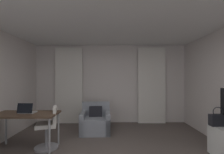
{
  "coord_description": "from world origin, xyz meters",
  "views": [
    {
      "loc": [
        0.06,
        -2.49,
        1.5
      ],
      "look_at": [
        0.05,
        1.51,
        1.52
      ],
      "focal_mm": 26.08,
      "sensor_mm": 36.0,
      "label": 1
    }
  ],
  "objects_px": {
    "desk_chair": "(49,130)",
    "handbag_primary": "(218,120)",
    "armchair": "(96,122)",
    "laptop": "(27,111)",
    "desk": "(26,116)"
  },
  "relations": [
    {
      "from": "desk_chair",
      "to": "handbag_primary",
      "type": "distance_m",
      "value": 3.44
    },
    {
      "from": "desk_chair",
      "to": "armchair",
      "type": "bearing_deg",
      "value": 48.86
    },
    {
      "from": "desk_chair",
      "to": "laptop",
      "type": "distance_m",
      "value": 0.6
    },
    {
      "from": "desk_chair",
      "to": "handbag_primary",
      "type": "bearing_deg",
      "value": -5.18
    },
    {
      "from": "desk",
      "to": "laptop",
      "type": "relative_size",
      "value": 3.88
    },
    {
      "from": "armchair",
      "to": "handbag_primary",
      "type": "relative_size",
      "value": 2.26
    },
    {
      "from": "desk",
      "to": "desk_chair",
      "type": "relative_size",
      "value": 1.46
    },
    {
      "from": "desk",
      "to": "laptop",
      "type": "distance_m",
      "value": 0.11
    },
    {
      "from": "desk_chair",
      "to": "handbag_primary",
      "type": "height_order",
      "value": "handbag_primary"
    },
    {
      "from": "handbag_primary",
      "to": "laptop",
      "type": "bearing_deg",
      "value": 176.2
    },
    {
      "from": "armchair",
      "to": "desk",
      "type": "bearing_deg",
      "value": -140.97
    },
    {
      "from": "desk",
      "to": "laptop",
      "type": "xyz_separation_m",
      "value": [
        0.01,
        0.01,
        0.11
      ]
    },
    {
      "from": "handbag_primary",
      "to": "armchair",
      "type": "bearing_deg",
      "value": 151.96
    },
    {
      "from": "desk_chair",
      "to": "laptop",
      "type": "xyz_separation_m",
      "value": [
        -0.43,
        -0.05,
        0.41
      ]
    },
    {
      "from": "handbag_primary",
      "to": "desk",
      "type": "bearing_deg",
      "value": 176.32
    }
  ]
}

